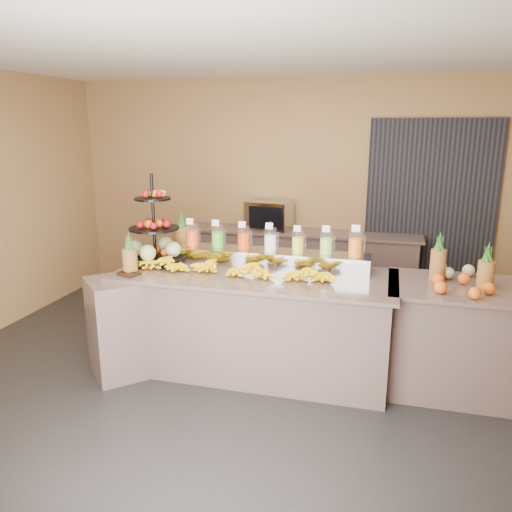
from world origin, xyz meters
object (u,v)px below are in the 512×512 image
at_px(fruit_stand, 158,240).
at_px(condiment_caddy, 129,274).
at_px(oven_warmer, 269,215).
at_px(right_fruit_pile, 459,277).
at_px(pitcher_tray, 270,258).
at_px(banana_heap, 235,266).

relative_size(fruit_stand, condiment_caddy, 4.81).
bearing_deg(oven_warmer, right_fruit_pile, -35.12).
distance_m(pitcher_tray, banana_heap, 0.41).
relative_size(banana_heap, fruit_stand, 2.16).
bearing_deg(oven_warmer, condiment_caddy, -100.13).
distance_m(banana_heap, fruit_stand, 0.85).
height_order(pitcher_tray, condiment_caddy, pitcher_tray).
xyz_separation_m(banana_heap, oven_warmer, (-0.17, 1.99, 0.12)).
bearing_deg(right_fruit_pile, pitcher_tray, 172.48).
distance_m(fruit_stand, right_fruit_pile, 2.71).
xyz_separation_m(pitcher_tray, condiment_caddy, (-1.14, -0.62, -0.06)).
distance_m(pitcher_tray, oven_warmer, 1.72).
xyz_separation_m(banana_heap, right_fruit_pile, (1.89, 0.11, 0.02)).
relative_size(banana_heap, oven_warmer, 3.39).
xyz_separation_m(condiment_caddy, oven_warmer, (0.72, 2.29, 0.17)).
bearing_deg(right_fruit_pile, banana_heap, -176.78).
bearing_deg(condiment_caddy, fruit_stand, 81.65).
bearing_deg(oven_warmer, pitcher_tray, -68.60).
height_order(banana_heap, oven_warmer, oven_warmer).
distance_m(pitcher_tray, right_fruit_pile, 1.65).
xyz_separation_m(right_fruit_pile, oven_warmer, (-2.06, 1.89, 0.10)).
bearing_deg(pitcher_tray, fruit_stand, -172.07).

